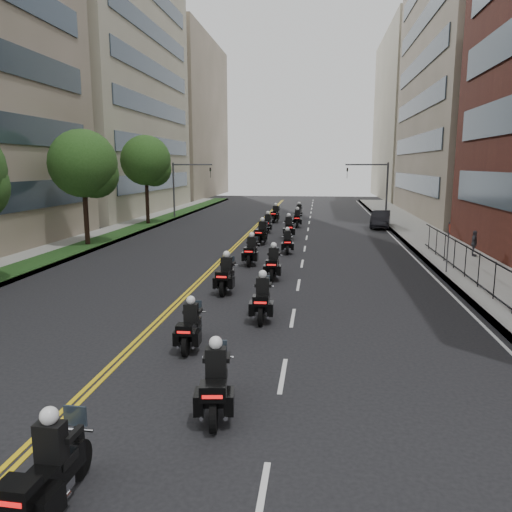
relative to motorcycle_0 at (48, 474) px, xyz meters
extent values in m
plane|color=black|center=(0.05, 0.66, -0.68)|extent=(160.00, 160.00, 0.00)
cube|color=gray|center=(12.05, 25.66, -0.61)|extent=(4.00, 90.00, 0.15)
cube|color=gray|center=(-11.95, 25.66, -0.61)|extent=(4.00, 90.00, 0.15)
cube|color=#163C15|center=(-11.15, 25.66, -0.51)|extent=(2.00, 90.00, 0.04)
cube|color=#7C715A|center=(21.55, 48.66, 14.32)|extent=(15.00, 28.00, 30.00)
cube|color=#333F4C|center=(14.00, 48.66, 2.82)|extent=(0.12, 24.08, 1.80)
cube|color=#333F4C|center=(14.00, 48.66, 6.82)|extent=(0.12, 24.08, 1.80)
cube|color=#333F4C|center=(14.00, 48.66, 10.82)|extent=(0.12, 24.08, 1.80)
cube|color=#333F4C|center=(14.00, 48.66, 14.82)|extent=(0.12, 24.08, 1.80)
cube|color=#333F4C|center=(14.00, 48.66, 18.82)|extent=(0.12, 24.08, 1.80)
cube|color=gray|center=(21.55, 78.66, 12.32)|extent=(15.00, 28.00, 26.00)
cube|color=gray|center=(-21.95, 48.66, 16.32)|extent=(16.00, 28.00, 34.00)
cube|color=#333F4C|center=(-13.90, 48.66, 2.82)|extent=(0.12, 24.08, 1.80)
cube|color=#333F4C|center=(-13.90, 48.66, 6.82)|extent=(0.12, 24.08, 1.80)
cube|color=#333F4C|center=(-13.90, 48.66, 10.82)|extent=(0.12, 24.08, 1.80)
cube|color=#333F4C|center=(-13.90, 48.66, 14.82)|extent=(0.12, 24.08, 1.80)
cube|color=#333F4C|center=(-13.90, 48.66, 18.82)|extent=(0.12, 24.08, 1.80)
cube|color=#7C715A|center=(-21.95, 78.66, 12.32)|extent=(16.00, 28.00, 26.00)
cube|color=black|center=(11.05, 12.66, 0.92)|extent=(0.05, 28.00, 0.05)
cube|color=black|center=(11.05, 12.66, -0.38)|extent=(0.05, 28.00, 0.05)
cylinder|color=black|center=(-11.15, 24.66, 1.87)|extent=(0.32, 0.32, 5.11)
sphere|color=#234E1A|center=(-11.15, 24.66, 4.79)|extent=(4.40, 4.40, 4.40)
sphere|color=#234E1A|center=(-10.55, 25.06, 4.06)|extent=(3.08, 3.08, 3.08)
cylinder|color=black|center=(-11.15, 36.66, 2.01)|extent=(0.32, 0.32, 5.39)
sphere|color=#234E1A|center=(-11.15, 36.66, 5.09)|extent=(4.40, 4.40, 4.40)
sphere|color=#234E1A|center=(-10.55, 37.06, 4.32)|extent=(3.08, 3.08, 3.08)
cylinder|color=#3F3F44|center=(10.55, 42.66, 2.12)|extent=(0.18, 0.18, 5.60)
cylinder|color=#3F3F44|center=(8.55, 42.66, 4.72)|extent=(4.00, 0.14, 0.14)
imported|color=black|center=(6.75, 42.66, 3.92)|extent=(0.16, 0.20, 1.00)
cylinder|color=#3F3F44|center=(-10.45, 42.66, 2.12)|extent=(0.18, 0.18, 5.60)
cylinder|color=#3F3F44|center=(-8.45, 42.66, 4.72)|extent=(4.00, 0.14, 0.14)
imported|color=black|center=(-6.65, 42.66, 3.92)|extent=(0.16, 0.20, 1.00)
cylinder|color=black|center=(0.03, 0.90, -0.33)|extent=(0.17, 0.70, 0.70)
cube|color=black|center=(0.00, 0.08, -0.05)|extent=(0.48, 1.40, 0.41)
cube|color=silver|center=(0.00, 0.14, -0.28)|extent=(0.41, 0.58, 0.31)
cube|color=black|center=(-0.03, -0.74, 0.20)|extent=(0.55, 0.45, 0.33)
cube|color=red|center=(-0.03, -0.95, 0.18)|extent=(0.41, 0.04, 0.07)
cube|color=black|center=(0.00, 0.14, 0.47)|extent=(0.46, 0.30, 0.64)
sphere|color=white|center=(0.00, 0.15, 0.90)|extent=(0.30, 0.30, 0.30)
cylinder|color=black|center=(2.04, 2.72, -0.33)|extent=(0.24, 0.72, 0.70)
cylinder|color=black|center=(1.82, 4.36, -0.33)|extent=(0.24, 0.72, 0.70)
cube|color=black|center=(1.93, 3.54, -0.04)|extent=(0.62, 1.44, 0.41)
cube|color=silver|center=(1.92, 3.59, -0.28)|extent=(0.47, 0.62, 0.31)
cube|color=black|center=(2.04, 2.72, 0.21)|extent=(0.59, 0.50, 0.33)
cube|color=red|center=(2.07, 2.50, 0.19)|extent=(0.41, 0.09, 0.07)
cube|color=black|center=(1.92, 3.59, 0.47)|extent=(0.49, 0.35, 0.64)
sphere|color=white|center=(1.92, 3.60, 0.91)|extent=(0.30, 0.30, 0.30)
cylinder|color=black|center=(0.40, 6.63, -0.36)|extent=(0.15, 0.64, 0.64)
cylinder|color=black|center=(0.34, 8.13, -0.36)|extent=(0.15, 0.64, 0.64)
cube|color=black|center=(0.37, 7.38, -0.10)|extent=(0.44, 1.28, 0.38)
cube|color=silver|center=(0.37, 7.43, -0.32)|extent=(0.37, 0.53, 0.28)
cube|color=black|center=(0.40, 6.63, 0.12)|extent=(0.50, 0.41, 0.30)
cube|color=red|center=(0.41, 6.43, 0.10)|extent=(0.38, 0.04, 0.07)
cube|color=black|center=(0.37, 7.43, 0.37)|extent=(0.42, 0.28, 0.58)
sphere|color=white|center=(0.37, 7.44, 0.76)|extent=(0.27, 0.27, 0.27)
cylinder|color=black|center=(2.21, 9.63, -0.33)|extent=(0.17, 0.71, 0.71)
cylinder|color=black|center=(2.15, 11.30, -0.33)|extent=(0.17, 0.71, 0.71)
cube|color=black|center=(2.18, 10.46, -0.04)|extent=(0.49, 1.42, 0.42)
cube|color=silver|center=(2.18, 10.52, -0.28)|extent=(0.42, 0.59, 0.31)
cube|color=black|center=(2.21, 9.63, 0.21)|extent=(0.56, 0.46, 0.33)
cube|color=red|center=(2.22, 9.41, 0.19)|extent=(0.42, 0.05, 0.07)
cube|color=black|center=(2.18, 10.52, 0.48)|extent=(0.47, 0.31, 0.65)
sphere|color=white|center=(2.18, 10.53, 0.92)|extent=(0.30, 0.30, 0.30)
cylinder|color=black|center=(0.20, 13.22, -0.32)|extent=(0.16, 0.72, 0.72)
cylinder|color=black|center=(0.23, 14.91, -0.32)|extent=(0.16, 0.72, 0.72)
cube|color=black|center=(0.22, 14.07, -0.03)|extent=(0.46, 1.43, 0.42)
cube|color=silver|center=(0.22, 14.12, -0.27)|extent=(0.41, 0.59, 0.32)
cube|color=black|center=(0.20, 13.22, 0.23)|extent=(0.56, 0.45, 0.34)
cube|color=red|center=(0.20, 13.00, 0.20)|extent=(0.42, 0.04, 0.07)
cube|color=black|center=(0.22, 14.12, 0.50)|extent=(0.47, 0.30, 0.66)
sphere|color=white|center=(0.22, 14.13, 0.94)|extent=(0.31, 0.31, 0.31)
cylinder|color=black|center=(1.99, 16.01, -0.33)|extent=(0.15, 0.71, 0.71)
cylinder|color=black|center=(2.00, 17.68, -0.33)|extent=(0.15, 0.71, 0.71)
cube|color=black|center=(1.99, 16.84, -0.04)|extent=(0.44, 1.41, 0.42)
cube|color=silver|center=(1.99, 16.90, -0.28)|extent=(0.40, 0.57, 0.31)
cube|color=black|center=(1.99, 16.01, 0.21)|extent=(0.54, 0.44, 0.33)
cube|color=red|center=(1.99, 15.79, 0.19)|extent=(0.42, 0.03, 0.07)
cube|color=black|center=(1.99, 16.90, 0.49)|extent=(0.46, 0.29, 0.65)
sphere|color=white|center=(1.99, 16.91, 0.93)|extent=(0.30, 0.30, 0.30)
cylinder|color=black|center=(0.47, 19.33, -0.32)|extent=(0.16, 0.72, 0.72)
cylinder|color=black|center=(0.51, 21.02, -0.32)|extent=(0.16, 0.72, 0.72)
cube|color=black|center=(0.49, 20.18, -0.03)|extent=(0.47, 1.43, 0.42)
cube|color=silver|center=(0.49, 20.23, -0.27)|extent=(0.41, 0.59, 0.32)
cube|color=black|center=(0.47, 19.33, 0.22)|extent=(0.56, 0.45, 0.34)
cube|color=red|center=(0.47, 19.11, 0.20)|extent=(0.42, 0.04, 0.07)
cube|color=black|center=(0.49, 20.23, 0.50)|extent=(0.47, 0.31, 0.65)
sphere|color=white|center=(0.49, 20.24, 0.94)|extent=(0.31, 0.31, 0.31)
cylinder|color=black|center=(2.28, 23.22, -0.36)|extent=(0.19, 0.66, 0.65)
cylinder|color=black|center=(2.15, 24.75, -0.36)|extent=(0.19, 0.66, 0.65)
cube|color=black|center=(2.21, 23.99, -0.09)|extent=(0.51, 1.33, 0.38)
cube|color=silver|center=(2.21, 24.03, -0.31)|extent=(0.41, 0.56, 0.29)
cube|color=black|center=(2.28, 23.22, 0.14)|extent=(0.53, 0.44, 0.31)
cube|color=red|center=(2.29, 23.02, 0.12)|extent=(0.39, 0.06, 0.07)
cube|color=black|center=(2.21, 24.03, 0.39)|extent=(0.44, 0.30, 0.60)
sphere|color=white|center=(2.21, 24.04, 0.80)|extent=(0.28, 0.28, 0.28)
cylinder|color=black|center=(0.17, 26.49, -0.31)|extent=(0.24, 0.76, 0.75)
cylinder|color=black|center=(0.37, 28.24, -0.31)|extent=(0.24, 0.76, 0.75)
cube|color=black|center=(0.27, 27.36, 0.00)|extent=(0.63, 1.52, 0.44)
cube|color=silver|center=(0.27, 27.42, -0.26)|extent=(0.48, 0.65, 0.33)
cube|color=black|center=(0.17, 26.49, 0.26)|extent=(0.62, 0.52, 0.35)
cube|color=red|center=(0.14, 26.27, 0.24)|extent=(0.44, 0.08, 0.08)
cube|color=black|center=(0.27, 27.42, 0.54)|extent=(0.51, 0.36, 0.68)
sphere|color=white|center=(0.28, 27.43, 1.00)|extent=(0.32, 0.32, 0.32)
cylinder|color=black|center=(2.00, 29.47, -0.31)|extent=(0.23, 0.76, 0.75)
cylinder|color=black|center=(1.81, 31.23, -0.31)|extent=(0.23, 0.76, 0.75)
cube|color=black|center=(1.90, 30.35, 0.00)|extent=(0.62, 1.53, 0.44)
cube|color=silver|center=(1.90, 30.41, -0.25)|extent=(0.48, 0.65, 0.33)
cube|color=black|center=(2.00, 29.47, 0.27)|extent=(0.62, 0.52, 0.35)
cube|color=red|center=(2.02, 29.24, 0.25)|extent=(0.44, 0.08, 0.08)
cube|color=black|center=(1.90, 30.41, 0.56)|extent=(0.52, 0.36, 0.69)
sphere|color=white|center=(1.90, 30.42, 1.02)|extent=(0.32, 0.32, 0.32)
cylinder|color=black|center=(0.03, 32.49, -0.33)|extent=(0.16, 0.70, 0.70)
cylinder|color=black|center=(0.06, 34.13, -0.33)|extent=(0.16, 0.70, 0.70)
cube|color=black|center=(0.04, 33.31, -0.05)|extent=(0.46, 1.40, 0.41)
cube|color=silver|center=(0.05, 33.36, -0.28)|extent=(0.40, 0.57, 0.31)
cube|color=black|center=(0.03, 32.49, 0.20)|extent=(0.54, 0.44, 0.33)
cube|color=red|center=(0.02, 32.28, 0.18)|extent=(0.41, 0.04, 0.07)
cube|color=black|center=(0.05, 33.36, 0.47)|extent=(0.46, 0.30, 0.64)
sphere|color=white|center=(0.05, 33.37, 0.90)|extent=(0.30, 0.30, 0.30)
cylinder|color=black|center=(2.27, 36.31, -0.33)|extent=(0.15, 0.71, 0.71)
cylinder|color=black|center=(2.26, 37.99, -0.33)|extent=(0.15, 0.71, 0.71)
cube|color=black|center=(2.26, 37.15, -0.03)|extent=(0.44, 1.41, 0.42)
cube|color=silver|center=(2.26, 37.20, -0.27)|extent=(0.40, 0.58, 0.31)
cube|color=black|center=(2.27, 36.31, 0.22)|extent=(0.54, 0.44, 0.33)
cube|color=red|center=(2.27, 36.09, 0.20)|extent=(0.42, 0.03, 0.07)
cube|color=black|center=(2.26, 37.20, 0.49)|extent=(0.46, 0.29, 0.65)
sphere|color=white|center=(2.26, 37.21, 0.93)|extent=(0.30, 0.30, 0.30)
cylinder|color=black|center=(-0.04, 39.71, -0.31)|extent=(0.23, 0.75, 0.74)
cylinder|color=black|center=(0.15, 41.44, -0.31)|extent=(0.23, 0.75, 0.74)
cube|color=black|center=(0.06, 40.57, -0.01)|extent=(0.61, 1.51, 0.43)
cube|color=silver|center=(0.06, 40.63, -0.26)|extent=(0.48, 0.64, 0.33)
cube|color=black|center=(-0.04, 39.71, 0.25)|extent=(0.61, 0.51, 0.35)
cube|color=red|center=(-0.06, 39.48, 0.23)|extent=(0.44, 0.08, 0.08)
cube|color=black|center=(0.06, 40.63, 0.53)|extent=(0.51, 0.35, 0.67)
sphere|color=white|center=(0.07, 40.64, 0.99)|extent=(0.31, 0.31, 0.31)
cylinder|color=black|center=(2.07, 43.22, -0.34)|extent=(0.19, 0.69, 0.69)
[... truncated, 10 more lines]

